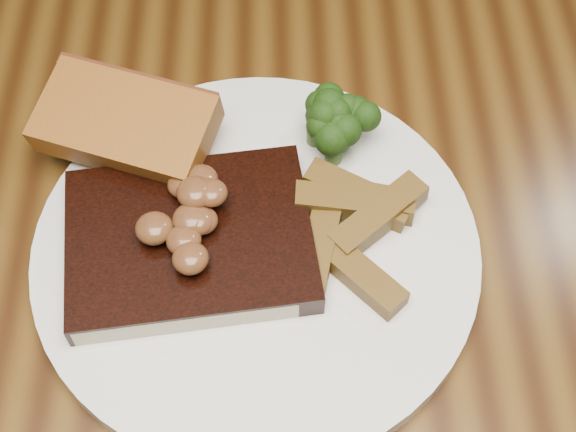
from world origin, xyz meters
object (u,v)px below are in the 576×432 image
(dining_table, at_px, (267,283))
(garlic_bread, at_px, (130,142))
(potato_wedges, at_px, (359,216))
(steak, at_px, (190,241))
(plate, at_px, (257,251))

(dining_table, bearing_deg, garlic_bread, 150.42)
(garlic_bread, height_order, potato_wedges, garlic_bread)
(steak, height_order, garlic_bread, garlic_bread)
(plate, bearing_deg, steak, -177.11)
(dining_table, distance_m, plate, 0.10)
(plate, distance_m, garlic_bread, 0.13)
(garlic_bread, xyz_separation_m, potato_wedges, (0.16, -0.07, -0.00))
(garlic_bread, distance_m, potato_wedges, 0.18)
(steak, xyz_separation_m, garlic_bread, (-0.05, 0.09, 0.00))
(steak, distance_m, potato_wedges, 0.12)
(plate, distance_m, steak, 0.05)
(plate, xyz_separation_m, potato_wedges, (0.07, 0.02, 0.02))
(steak, relative_size, potato_wedges, 1.63)
(dining_table, distance_m, garlic_bread, 0.16)
(dining_table, height_order, steak, steak)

